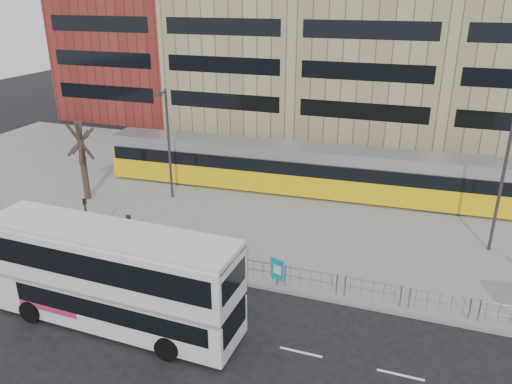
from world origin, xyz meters
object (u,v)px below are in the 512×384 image
(lamp_post_west, at_px, (168,140))
(pedestrian, at_px, (130,229))
(tram, at_px, (304,169))
(bare_tree, at_px, (77,118))
(traffic_light_west, at_px, (87,217))
(lamp_post_east, at_px, (503,177))
(double_decker_bus, at_px, (112,274))
(ad_panel, at_px, (277,270))

(lamp_post_west, bearing_deg, pedestrian, -81.46)
(tram, height_order, bare_tree, bare_tree)
(pedestrian, relative_size, traffic_light_west, 0.56)
(pedestrian, bearing_deg, lamp_post_east, -63.66)
(tram, distance_m, bare_tree, 16.09)
(double_decker_bus, relative_size, bare_tree, 1.43)
(pedestrian, relative_size, lamp_post_east, 0.22)
(tram, distance_m, pedestrian, 13.50)
(tram, bearing_deg, lamp_post_east, -25.86)
(lamp_post_west, xyz_separation_m, bare_tree, (-5.59, -2.16, 1.59))
(traffic_light_west, xyz_separation_m, bare_tree, (-4.85, 6.26, 3.87))
(lamp_post_east, bearing_deg, pedestrian, -163.41)
(tram, relative_size, lamp_post_east, 3.67)
(double_decker_bus, relative_size, ad_panel, 8.04)
(lamp_post_west, bearing_deg, ad_panel, -38.98)
(ad_panel, height_order, bare_tree, bare_tree)
(tram, relative_size, pedestrian, 17.05)
(double_decker_bus, xyz_separation_m, tram, (4.02, 17.87, -0.59))
(traffic_light_west, bearing_deg, bare_tree, 126.16)
(double_decker_bus, relative_size, traffic_light_west, 3.75)
(lamp_post_east, xyz_separation_m, bare_tree, (-26.51, -1.12, 1.41))
(ad_panel, bearing_deg, bare_tree, -179.37)
(ad_panel, height_order, pedestrian, pedestrian)
(lamp_post_east, height_order, bare_tree, lamp_post_east)
(double_decker_bus, relative_size, lamp_post_west, 1.49)
(double_decker_bus, xyz_separation_m, pedestrian, (-3.54, 6.73, -1.47))
(pedestrian, distance_m, lamp_post_east, 21.03)
(double_decker_bus, distance_m, pedestrian, 7.74)
(traffic_light_west, xyz_separation_m, lamp_post_west, (0.74, 8.42, 2.28))
(double_decker_bus, height_order, pedestrian, double_decker_bus)
(traffic_light_west, distance_m, lamp_post_west, 8.75)
(pedestrian, distance_m, lamp_post_west, 7.80)
(double_decker_bus, distance_m, bare_tree, 15.77)
(double_decker_bus, relative_size, pedestrian, 6.64)
(lamp_post_east, distance_m, bare_tree, 26.57)
(ad_panel, distance_m, lamp_post_west, 13.97)
(traffic_light_west, relative_size, bare_tree, 0.38)
(lamp_post_west, bearing_deg, traffic_light_west, -95.02)
(tram, height_order, lamp_post_west, lamp_post_west)
(pedestrian, height_order, lamp_post_west, lamp_post_west)
(double_decker_bus, xyz_separation_m, traffic_light_west, (-5.33, 5.26, -0.37))
(lamp_post_west, height_order, lamp_post_east, lamp_post_east)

